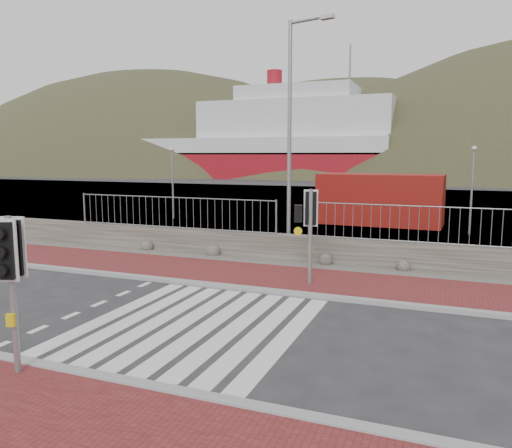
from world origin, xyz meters
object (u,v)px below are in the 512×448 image
at_px(ferry, 259,145).
at_px(traffic_signal_near, 11,262).
at_px(streetlight, 293,126).
at_px(shipping_container, 380,199).
at_px(traffic_signal_far, 309,216).

relative_size(ferry, traffic_signal_near, 18.29).
xyz_separation_m(streetlight, shipping_container, (1.87, 9.90, -3.38)).
bearing_deg(streetlight, traffic_signal_near, -80.75).
height_order(ferry, shipping_container, ferry).
bearing_deg(shipping_container, streetlight, -98.33).
height_order(ferry, traffic_signal_far, ferry).
height_order(traffic_signal_far, shipping_container, traffic_signal_far).
distance_m(streetlight, shipping_container, 10.63).
relative_size(streetlight, shipping_container, 1.30).
xyz_separation_m(ferry, traffic_signal_far, (26.09, -63.82, -3.36)).
bearing_deg(streetlight, traffic_signal_far, -50.83).
xyz_separation_m(traffic_signal_near, traffic_signal_far, (3.00, 7.45, 0.03)).
distance_m(traffic_signal_near, shipping_container, 21.57).
bearing_deg(streetlight, ferry, 127.70).
xyz_separation_m(ferry, streetlight, (24.35, -59.84, -0.64)).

